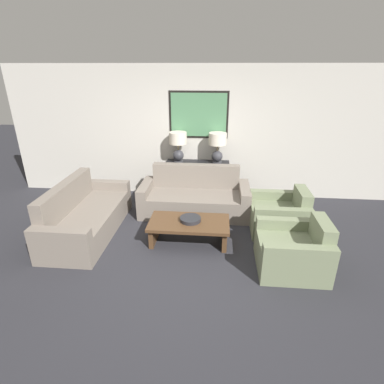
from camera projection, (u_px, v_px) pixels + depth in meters
ground_plane at (186, 260)px, 4.34m from camera, size 20.00×20.00×0.00m
back_wall at (199, 133)px, 6.13m from camera, size 7.89×0.12×2.65m
console_table at (197, 180)px, 6.25m from camera, size 1.29×0.38×0.79m
table_lamp_left at (178, 143)px, 5.98m from camera, size 0.35×0.35×0.61m
table_lamp_right at (217, 144)px, 5.91m from camera, size 0.35×0.35×0.61m
couch_by_back_wall at (195, 198)px, 5.68m from camera, size 2.02×0.86×0.86m
couch_by_side at (86, 216)px, 4.99m from camera, size 0.86×2.02×0.86m
coffee_table at (189, 227)px, 4.68m from camera, size 1.25×0.65×0.37m
decorative_bowl at (190, 219)px, 4.65m from camera, size 0.33×0.33×0.06m
armchair_near_back_wall at (280, 216)px, 5.04m from camera, size 0.90×0.86×0.75m
armchair_near_camera at (294, 251)px, 4.08m from camera, size 0.90×0.86×0.75m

